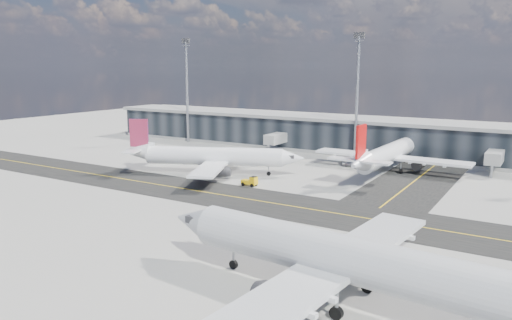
% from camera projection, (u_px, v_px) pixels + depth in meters
% --- Properties ---
extents(ground, '(300.00, 300.00, 0.00)m').
position_uv_depth(ground, '(245.00, 207.00, 77.19)').
color(ground, gray).
rests_on(ground, ground).
extents(taxiway_lanes, '(180.00, 63.00, 0.03)m').
position_uv_depth(taxiway_lanes, '(299.00, 195.00, 84.21)').
color(taxiway_lanes, black).
rests_on(taxiway_lanes, ground).
extents(terminal_concourse, '(152.00, 19.80, 8.80)m').
position_uv_depth(terminal_concourse, '(365.00, 138.00, 122.53)').
color(terminal_concourse, black).
rests_on(terminal_concourse, ground).
extents(floodlight_masts, '(102.50, 0.70, 28.90)m').
position_uv_depth(floodlight_masts, '(357.00, 92.00, 114.59)').
color(floodlight_masts, gray).
rests_on(floodlight_masts, ground).
extents(airliner_af, '(35.18, 30.40, 10.89)m').
position_uv_depth(airliner_af, '(212.00, 156.00, 99.93)').
color(airliner_af, white).
rests_on(airliner_af, ground).
extents(airliner_redtail, '(32.30, 37.95, 11.26)m').
position_uv_depth(airliner_redtail, '(388.00, 154.00, 101.96)').
color(airliner_redtail, white).
rests_on(airliner_redtail, ground).
extents(airliner_near, '(43.25, 36.92, 12.80)m').
position_uv_depth(airliner_near, '(350.00, 260.00, 44.96)').
color(airliner_near, '#B8BABD').
rests_on(airliner_near, ground).
extents(baggage_tug, '(2.95, 1.58, 1.82)m').
position_uv_depth(baggage_tug, '(251.00, 181.00, 90.22)').
color(baggage_tug, '#ECB50C').
rests_on(baggage_tug, ground).
extents(service_van, '(4.81, 6.66, 1.68)m').
position_uv_depth(service_van, '(349.00, 161.00, 110.08)').
color(service_van, white).
rests_on(service_van, ground).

